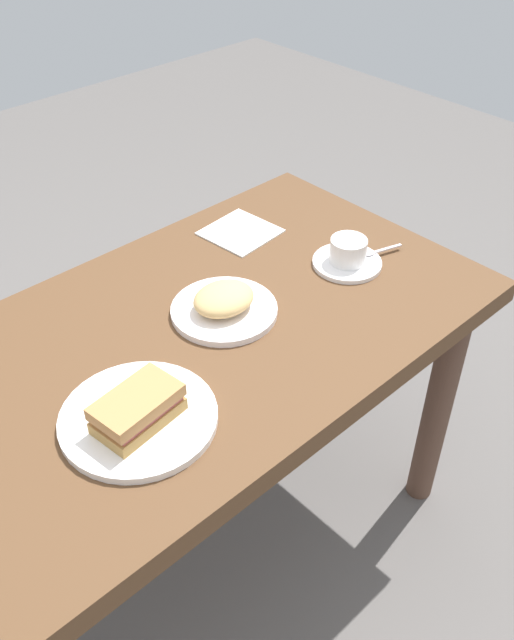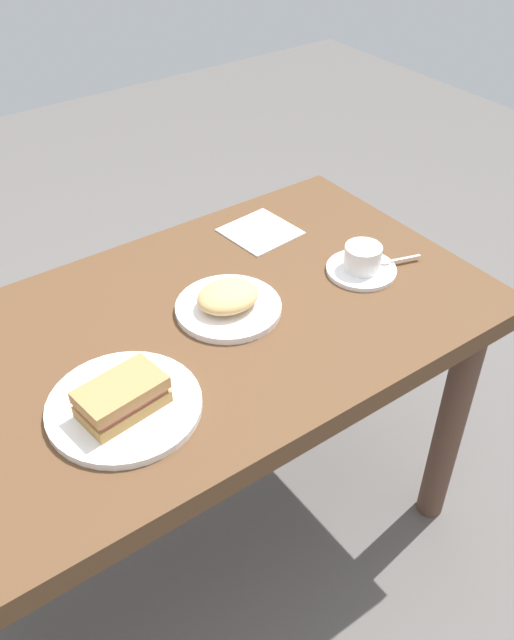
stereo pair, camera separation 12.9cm
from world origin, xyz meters
TOP-DOWN VIEW (x-y plane):
  - ground_plane at (0.00, 0.00)m, footprint 6.00×6.00m
  - dining_table at (0.00, 0.00)m, footprint 1.27×0.68m
  - sandwich_plate at (-0.18, -0.12)m, footprint 0.26×0.26m
  - sandwich_front at (-0.18, -0.13)m, footprint 0.15×0.10m
  - coffee_saucer at (0.42, -0.05)m, footprint 0.15×0.15m
  - coffee_cup at (0.42, -0.05)m, footprint 0.10×0.08m
  - spoon at (0.49, -0.08)m, footprint 0.10×0.04m
  - side_plate at (0.11, -0.00)m, footprint 0.21×0.21m
  - side_food_pile at (0.11, -0.00)m, footprint 0.13×0.11m
  - napkin at (0.34, 0.20)m, footprint 0.16×0.16m

SIDE VIEW (x-z plane):
  - ground_plane at x=0.00m, z-range 0.00..0.00m
  - dining_table at x=0.00m, z-range 0.25..0.96m
  - napkin at x=0.34m, z-range 0.71..0.71m
  - coffee_saucer at x=0.42m, z-range 0.71..0.72m
  - sandwich_plate at x=-0.18m, z-range 0.71..0.72m
  - side_plate at x=0.11m, z-range 0.71..0.72m
  - spoon at x=0.49m, z-range 0.72..0.72m
  - side_food_pile at x=0.11m, z-range 0.72..0.77m
  - coffee_cup at x=0.42m, z-range 0.72..0.77m
  - sandwich_front at x=-0.18m, z-range 0.72..0.78m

